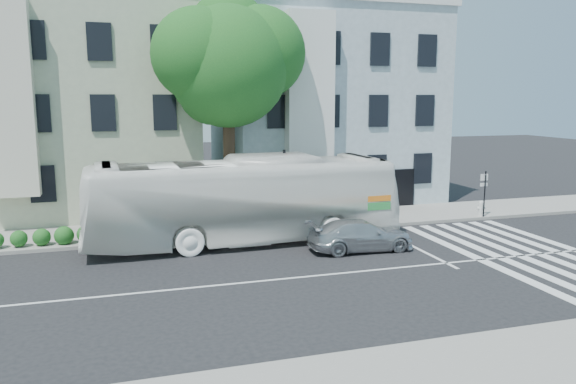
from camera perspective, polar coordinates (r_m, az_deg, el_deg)
name	(u,v)px	position (r m, az deg, el deg)	size (l,w,h in m)	color
ground	(279,279)	(19.29, -0.89, -8.87)	(120.00, 120.00, 0.00)	black
sidewalk_far	(233,226)	(26.77, -5.65, -3.49)	(80.00, 4.00, 0.15)	gray
building_left	(78,109)	(32.65, -20.59, 7.92)	(12.00, 10.00, 11.00)	#A0A98E
building_right	(321,107)	(34.75, 3.37, 8.57)	(12.00, 10.00, 11.00)	#94A7B0
street_tree	(228,60)	(26.87, -6.12, 13.21)	(7.30, 5.90, 11.10)	#2D2116
bus	(244,200)	(23.72, -4.47, -0.80)	(13.23, 3.09, 3.68)	white
sedan	(361,235)	(22.86, 7.39, -4.38)	(4.30, 1.75, 1.25)	silver
hedge	(107,233)	(24.79, -17.88, -3.96)	(8.50, 0.84, 0.70)	#26561C
traffic_signal	(285,180)	(24.89, -0.32, 1.18)	(0.40, 0.52, 3.82)	black
fire_hydrant	(481,208)	(30.16, 19.01, -1.56)	(0.43, 0.25, 0.78)	silver
far_sign_pole	(484,188)	(29.86, 19.32, 0.43)	(0.42, 0.16, 2.33)	black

